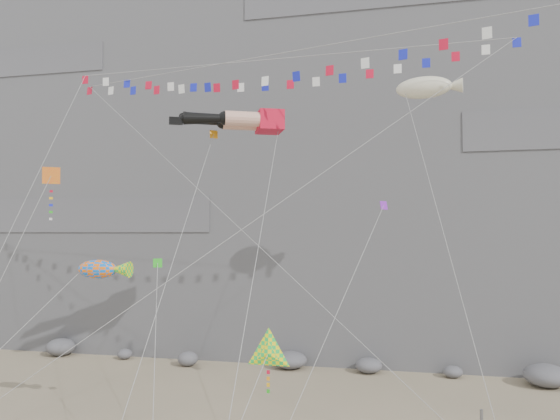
{
  "coord_description": "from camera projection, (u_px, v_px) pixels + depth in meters",
  "views": [
    {
      "loc": [
        8.7,
        -24.56,
        10.38
      ],
      "look_at": [
        1.03,
        9.0,
        11.87
      ],
      "focal_mm": 35.0,
      "sensor_mm": 36.0,
      "label": 1
    }
  ],
  "objects": [
    {
      "name": "cliff",
      "position": [
        319.0,
        95.0,
        57.66
      ],
      "size": [
        80.0,
        28.0,
        50.0
      ],
      "primitive_type": "cube",
      "color": "slate",
      "rests_on": "ground"
    },
    {
      "name": "talus_boulders",
      "position": [
        290.0,
        361.0,
        41.99
      ],
      "size": [
        60.0,
        3.0,
        1.2
      ],
      "primitive_type": null,
      "color": "slate",
      "rests_on": "ground"
    },
    {
      "name": "legs_kite",
      "position": [
        239.0,
        121.0,
        32.9
      ],
      "size": [
        7.8,
        17.36,
        23.56
      ],
      "rotation": [
        0.0,
        0.0,
        0.42
      ],
      "color": "red",
      "rests_on": "ground"
    },
    {
      "name": "flag_banner_upper",
      "position": [
        277.0,
        59.0,
        33.73
      ],
      "size": [
        27.88,
        13.51,
        28.45
      ],
      "color": "red",
      "rests_on": "ground"
    },
    {
      "name": "flag_banner_lower",
      "position": [
        281.0,
        54.0,
        31.02
      ],
      "size": [
        29.21,
        12.51,
        25.25
      ],
      "color": "red",
      "rests_on": "ground"
    },
    {
      "name": "harlequin_kite",
      "position": [
        51.0,
        176.0,
        30.03
      ],
      "size": [
        4.49,
        5.89,
        14.86
      ],
      "color": "red",
      "rests_on": "ground"
    },
    {
      "name": "fish_windsock",
      "position": [
        97.0,
        269.0,
        28.93
      ],
      "size": [
        8.65,
        6.97,
        12.56
      ],
      "color": "#FF660D",
      "rests_on": "ground"
    },
    {
      "name": "delta_kite",
      "position": [
        268.0,
        354.0,
        22.92
      ],
      "size": [
        2.46,
        5.47,
        7.53
      ],
      "color": "#FFEA0D",
      "rests_on": "ground"
    },
    {
      "name": "blimp_windsock",
      "position": [
        424.0,
        88.0,
        33.16
      ],
      "size": [
        5.19,
        11.96,
        22.31
      ],
      "color": "beige",
      "rests_on": "ground"
    },
    {
      "name": "small_kite_a",
      "position": [
        212.0,
        140.0,
        33.25
      ],
      "size": [
        1.13,
        14.37,
        21.42
      ],
      "color": "orange",
      "rests_on": "ground"
    },
    {
      "name": "small_kite_b",
      "position": [
        382.0,
        210.0,
        29.93
      ],
      "size": [
        5.2,
        11.27,
        16.6
      ],
      "color": "purple",
      "rests_on": "ground"
    },
    {
      "name": "small_kite_c",
      "position": [
        158.0,
        267.0,
        27.66
      ],
      "size": [
        3.92,
        7.99,
        12.0
      ],
      "color": "green",
      "rests_on": "ground"
    }
  ]
}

